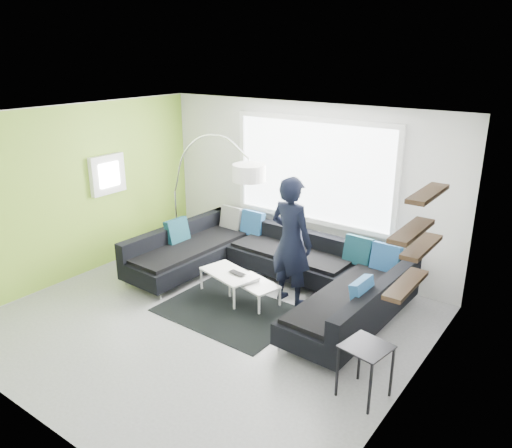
# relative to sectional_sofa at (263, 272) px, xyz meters

# --- Properties ---
(ground) EXTENTS (5.50, 5.50, 0.00)m
(ground) POSITION_rel_sectional_sofa_xyz_m (-0.15, -1.14, -0.38)
(ground) COLOR gray
(ground) RESTS_ON ground
(room_shell) EXTENTS (5.54, 5.04, 2.82)m
(room_shell) POSITION_rel_sectional_sofa_xyz_m (-0.11, -0.93, 1.43)
(room_shell) COLOR silver
(room_shell) RESTS_ON ground
(sectional_sofa) EXTENTS (4.05, 2.59, 0.85)m
(sectional_sofa) POSITION_rel_sectional_sofa_xyz_m (0.00, 0.00, 0.00)
(sectional_sofa) COLOR black
(sectional_sofa) RESTS_ON ground
(rug) EXTENTS (1.95, 1.44, 0.01)m
(rug) POSITION_rel_sectional_sofa_xyz_m (-0.07, -0.74, -0.37)
(rug) COLOR black
(rug) RESTS_ON ground
(coffee_table) EXTENTS (1.28, 0.93, 0.38)m
(coffee_table) POSITION_rel_sectional_sofa_xyz_m (-0.18, -0.31, -0.19)
(coffee_table) COLOR white
(coffee_table) RESTS_ON ground
(arc_lamp) EXTENTS (2.33, 1.32, 2.33)m
(arc_lamp) POSITION_rel_sectional_sofa_xyz_m (-2.30, 0.47, 0.79)
(arc_lamp) COLOR silver
(arc_lamp) RESTS_ON ground
(side_table) EXTENTS (0.53, 0.53, 0.63)m
(side_table) POSITION_rel_sectional_sofa_xyz_m (2.28, -1.34, -0.06)
(side_table) COLOR black
(side_table) RESTS_ON ground
(person) EXTENTS (0.82, 0.63, 1.93)m
(person) POSITION_rel_sectional_sofa_xyz_m (0.47, 0.04, 0.59)
(person) COLOR black
(person) RESTS_ON ground
(laptop) EXTENTS (0.32, 0.25, 0.02)m
(laptop) POSITION_rel_sectional_sofa_xyz_m (-0.27, -0.35, 0.01)
(laptop) COLOR black
(laptop) RESTS_ON coffee_table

